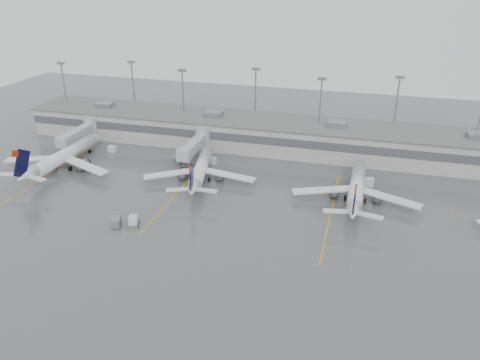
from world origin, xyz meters
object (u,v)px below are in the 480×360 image
(jet_far_left, at_px, (62,157))
(jet_mid_left, at_px, (201,169))
(baggage_tug, at_px, (134,222))
(jet_mid_right, at_px, (356,188))

(jet_far_left, xyz_separation_m, jet_mid_left, (36.30, 2.90, -0.31))
(jet_far_left, distance_m, baggage_tug, 37.48)
(jet_mid_left, bearing_deg, jet_far_left, 172.79)
(jet_mid_left, relative_size, jet_mid_right, 0.96)
(jet_far_left, distance_m, jet_mid_left, 36.42)
(jet_mid_right, relative_size, baggage_tug, 8.93)
(jet_far_left, bearing_deg, jet_mid_right, 3.08)
(jet_far_left, bearing_deg, baggage_tug, -33.16)
(jet_far_left, relative_size, baggage_tug, 9.56)
(baggage_tug, bearing_deg, jet_mid_right, 8.01)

